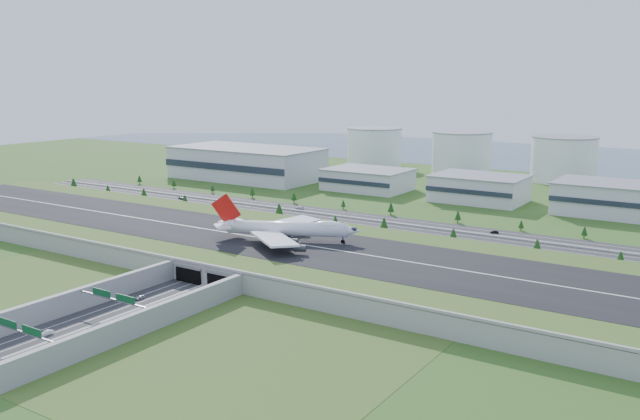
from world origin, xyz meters
The scene contains 22 objects.
ground centered at (0.00, 0.00, 0.00)m, with size 1200.00×1200.00×0.00m, color #355119.
airfield_deck centered at (0.00, -0.09, 4.12)m, with size 520.00×100.00×9.20m.
underpass_road centered at (0.00, -99.42, 3.43)m, with size 38.80×120.40×8.00m.
sign_gantry_near centered at (0.00, -95.04, 6.95)m, with size 38.70×0.70×9.80m.
sign_gantry_far centered at (0.00, -130.04, 6.95)m, with size 38.70×0.70×9.80m.
north_expressway centered at (0.00, 95.00, 0.06)m, with size 560.00×36.00×0.12m, color #28282B.
tree_row centered at (3.92, 92.13, 4.44)m, with size 503.50×48.62×8.38m.
hangar_west centered at (-170.00, 185.00, 12.50)m, with size 120.00×60.00×25.00m, color #BCBCC0.
hangar_mid_a centered at (-60.00, 190.00, 7.50)m, with size 58.00×42.00×15.00m, color #BCBCC0.
hangar_mid_b centered at (25.00, 190.00, 8.50)m, with size 58.00×42.00×17.00m, color #BCBCC0.
hangar_mid_c centered at (105.00, 190.00, 9.50)m, with size 58.00×42.00×19.00m, color #BCBCC0.
fuel_tank_a centered at (-120.00, 310.00, 17.50)m, with size 50.00×50.00×35.00m, color white.
fuel_tank_b centered at (-35.00, 310.00, 17.50)m, with size 50.00×50.00×35.00m, color white.
fuel_tank_c centered at (50.00, 310.00, 17.50)m, with size 50.00×50.00×35.00m, color white.
bay_water centered at (0.00, 480.00, 0.03)m, with size 1200.00×260.00×0.06m, color #345064.
boeing_747 centered at (2.23, 2.04, 14.07)m, with size 65.07×60.16×21.42m.
car_0 centered at (-9.15, -75.48, 0.82)m, with size 1.65×4.10×1.40m, color #ABABB0.
car_1 centered at (-6.81, -116.88, 0.88)m, with size 1.61×4.60×1.52m, color white.
car_2 centered at (11.55, -73.17, 0.84)m, with size 2.39×5.18×1.44m, color #0E0F47.
car_4 centered at (-146.73, 85.98, 0.93)m, with size 1.91×4.75×1.62m, color #504F54.
car_5 centered at (65.55, 102.79, 0.83)m, with size 1.49×4.28×1.41m, color black.
car_7 centered at (-59.81, 101.81, 0.94)m, with size 2.29×5.64×1.64m, color white.
Camera 1 is at (178.91, -240.84, 81.49)m, focal length 38.00 mm.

